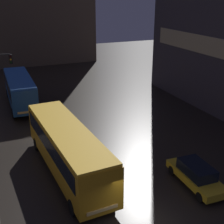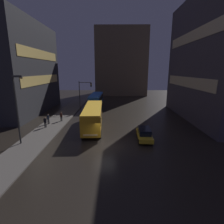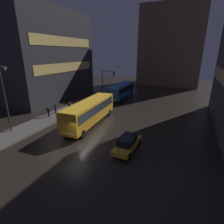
# 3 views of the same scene
# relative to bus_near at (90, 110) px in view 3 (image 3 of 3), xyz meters

# --- Properties ---
(ground_plane) EXTENTS (120.00, 120.00, 0.00)m
(ground_plane) POSITION_rel_bus_near_xyz_m (2.19, -6.95, -2.08)
(ground_plane) COLOR black
(sidewalk_left) EXTENTS (4.00, 48.00, 0.15)m
(sidewalk_left) POSITION_rel_bus_near_xyz_m (-6.81, 3.05, -2.01)
(sidewalk_left) COLOR #56514C
(sidewalk_left) RESTS_ON ground
(building_left_tower) EXTENTS (10.07, 21.26, 18.26)m
(building_left_tower) POSITION_rel_bus_near_xyz_m (-16.68, 10.60, 7.05)
(building_left_tower) COLOR #2D2D33
(building_left_tower) RESTS_ON ground
(building_far_backdrop) EXTENTS (18.07, 12.00, 23.00)m
(building_far_backdrop) POSITION_rel_bus_near_xyz_m (5.64, 40.11, 9.42)
(building_far_backdrop) COLOR brown
(building_far_backdrop) RESTS_ON ground
(bus_near) EXTENTS (3.22, 11.64, 3.38)m
(bus_near) POSITION_rel_bus_near_xyz_m (0.00, 0.00, 0.00)
(bus_near) COLOR orange
(bus_near) RESTS_ON ground
(bus_far) EXTENTS (2.70, 9.91, 3.26)m
(bus_far) POSITION_rel_bus_near_xyz_m (-1.11, 15.43, -0.07)
(bus_far) COLOR #194793
(bus_far) RESTS_ON ground
(car_taxi) EXTENTS (1.91, 4.68, 1.50)m
(car_taxi) POSITION_rel_bus_near_xyz_m (7.26, -4.63, -1.32)
(car_taxi) COLOR gold
(car_taxi) RESTS_ON ground
(pedestrian_near) EXTENTS (0.34, 0.34, 1.66)m
(pedestrian_near) POSITION_rel_bus_near_xyz_m (-7.65, 1.42, -0.97)
(pedestrian_near) COLOR black
(pedestrian_near) RESTS_ON sidewalk_left
(pedestrian_mid) EXTENTS (0.53, 0.53, 1.64)m
(pedestrian_mid) POSITION_rel_bus_near_xyz_m (-6.01, 3.13, -0.94)
(pedestrian_mid) COLOR black
(pedestrian_mid) RESTS_ON sidewalk_left
(pedestrian_far) EXTENTS (0.60, 0.60, 1.64)m
(pedestrian_far) POSITION_rel_bus_near_xyz_m (-7.46, -0.39, -0.94)
(pedestrian_far) COLOR black
(pedestrian_far) RESTS_ON sidewalk_left
(traffic_light_main) EXTENTS (2.89, 0.35, 6.50)m
(traffic_light_main) POSITION_rel_bus_near_xyz_m (-3.63, 12.89, 2.26)
(traffic_light_main) COLOR #2D2D2D
(traffic_light_main) RESTS_ON ground
(street_lamp_sidewalk) EXTENTS (1.25, 0.36, 8.20)m
(street_lamp_sidewalk) POSITION_rel_bus_near_xyz_m (-7.89, -6.54, 3.44)
(street_lamp_sidewalk) COLOR #2D2D2D
(street_lamp_sidewalk) RESTS_ON sidewalk_left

